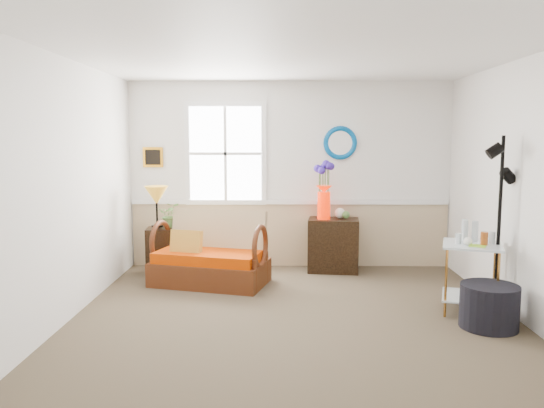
{
  "coord_description": "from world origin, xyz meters",
  "views": [
    {
      "loc": [
        -0.16,
        -4.95,
        1.8
      ],
      "look_at": [
        -0.23,
        0.54,
        1.13
      ],
      "focal_mm": 35.0,
      "sensor_mm": 36.0,
      "label": 1
    }
  ],
  "objects_px": {
    "lamp_stand": "(161,251)",
    "side_table": "(471,278)",
    "loveseat": "(210,248)",
    "floor_lamp": "(499,226)",
    "ottoman": "(489,306)",
    "cabinet": "(333,245)"
  },
  "relations": [
    {
      "from": "lamp_stand",
      "to": "side_table",
      "type": "height_order",
      "value": "side_table"
    },
    {
      "from": "side_table",
      "to": "loveseat",
      "type": "bearing_deg",
      "value": 159.6
    },
    {
      "from": "loveseat",
      "to": "floor_lamp",
      "type": "height_order",
      "value": "floor_lamp"
    },
    {
      "from": "side_table",
      "to": "ottoman",
      "type": "distance_m",
      "value": 0.48
    },
    {
      "from": "floor_lamp",
      "to": "ottoman",
      "type": "height_order",
      "value": "floor_lamp"
    },
    {
      "from": "side_table",
      "to": "ottoman",
      "type": "xyz_separation_m",
      "value": [
        0.02,
        -0.46,
        -0.15
      ]
    },
    {
      "from": "side_table",
      "to": "floor_lamp",
      "type": "distance_m",
      "value": 0.61
    },
    {
      "from": "ottoman",
      "to": "lamp_stand",
      "type": "bearing_deg",
      "value": 151.0
    },
    {
      "from": "loveseat",
      "to": "floor_lamp",
      "type": "distance_m",
      "value": 3.33
    },
    {
      "from": "lamp_stand",
      "to": "floor_lamp",
      "type": "height_order",
      "value": "floor_lamp"
    },
    {
      "from": "floor_lamp",
      "to": "ottoman",
      "type": "relative_size",
      "value": 3.36
    },
    {
      "from": "loveseat",
      "to": "ottoman",
      "type": "bearing_deg",
      "value": -13.08
    },
    {
      "from": "ottoman",
      "to": "loveseat",
      "type": "bearing_deg",
      "value": 152.2
    },
    {
      "from": "lamp_stand",
      "to": "ottoman",
      "type": "xyz_separation_m",
      "value": [
        3.6,
        -2.0,
        -0.1
      ]
    },
    {
      "from": "lamp_stand",
      "to": "ottoman",
      "type": "distance_m",
      "value": 4.12
    },
    {
      "from": "lamp_stand",
      "to": "cabinet",
      "type": "height_order",
      "value": "cabinet"
    },
    {
      "from": "cabinet",
      "to": "ottoman",
      "type": "height_order",
      "value": "cabinet"
    },
    {
      "from": "floor_lamp",
      "to": "loveseat",
      "type": "bearing_deg",
      "value": 163.96
    },
    {
      "from": "cabinet",
      "to": "ottoman",
      "type": "bearing_deg",
      "value": -53.21
    },
    {
      "from": "lamp_stand",
      "to": "floor_lamp",
      "type": "relative_size",
      "value": 0.34
    },
    {
      "from": "loveseat",
      "to": "cabinet",
      "type": "distance_m",
      "value": 1.74
    },
    {
      "from": "loveseat",
      "to": "lamp_stand",
      "type": "xyz_separation_m",
      "value": [
        -0.72,
        0.48,
        -0.14
      ]
    }
  ]
}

